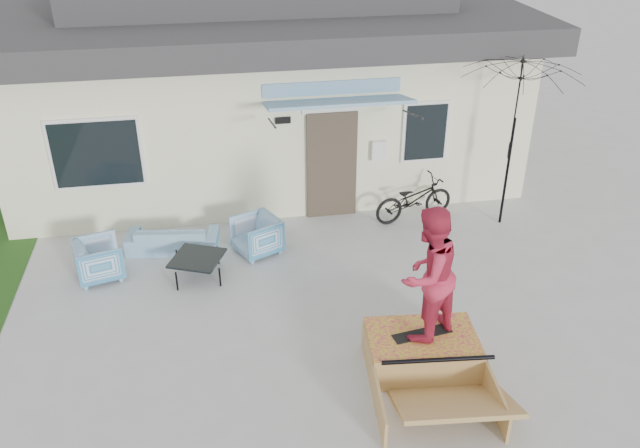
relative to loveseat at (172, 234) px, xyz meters
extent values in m
plane|color=#AEAEAD|center=(2.02, -3.67, -0.31)|extent=(90.00, 90.00, 0.00)
cube|color=#EBE9BD|center=(2.02, 4.33, 1.19)|extent=(10.00, 7.00, 3.00)
cube|color=#2E2F32|center=(2.02, 4.33, 2.94)|extent=(10.80, 7.80, 0.50)
cube|color=#45392C|center=(3.02, 0.79, 0.74)|extent=(0.95, 0.08, 2.10)
cube|color=white|center=(-1.18, 0.80, 1.29)|extent=(1.60, 0.06, 1.30)
cube|color=white|center=(4.82, 0.80, 1.29)|extent=(0.90, 0.06, 1.20)
cube|color=teal|center=(3.02, 0.28, 2.14)|extent=(2.50, 1.09, 0.29)
imported|color=teal|center=(0.00, 0.00, 0.00)|extent=(1.65, 0.69, 0.63)
imported|color=teal|center=(-1.17, -0.70, 0.06)|extent=(0.84, 0.87, 0.74)
imported|color=teal|center=(1.46, -0.36, 0.06)|extent=(0.91, 0.93, 0.74)
cube|color=black|center=(0.42, -0.99, -0.12)|extent=(1.01, 1.01, 0.38)
imported|color=black|center=(4.54, 0.35, 0.20)|extent=(1.70, 0.90, 1.04)
cylinder|color=black|center=(6.15, -0.08, 0.74)|extent=(0.05, 0.05, 2.10)
imported|color=black|center=(6.15, -0.08, 1.44)|extent=(2.59, 2.48, 0.90)
cube|color=black|center=(3.40, -3.70, 0.20)|extent=(0.84, 0.33, 0.05)
imported|color=#C12945|center=(3.40, -3.70, 1.17)|extent=(1.16, 1.10, 1.89)
camera|label=1|loc=(0.80, -10.40, 5.77)|focal=36.97mm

